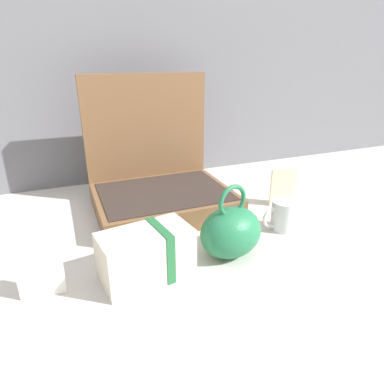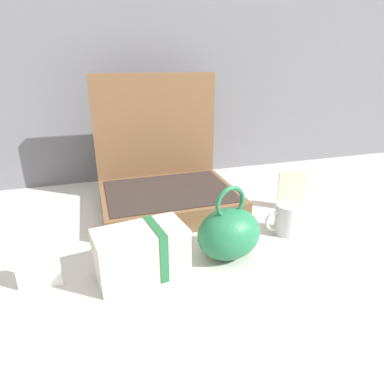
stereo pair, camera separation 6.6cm
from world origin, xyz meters
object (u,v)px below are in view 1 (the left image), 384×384
at_px(cream_toiletry_bag, 148,254).
at_px(info_card_left, 40,271).
at_px(open_suitcase, 159,181).
at_px(teal_pouch_handbag, 231,231).
at_px(coffee_mug, 283,215).
at_px(poster_card_right, 283,187).

height_order(cream_toiletry_bag, info_card_left, info_card_left).
relative_size(open_suitcase, teal_pouch_handbag, 2.22).
bearing_deg(open_suitcase, teal_pouch_handbag, -77.92).
bearing_deg(cream_toiletry_bag, info_card_left, 176.34).
bearing_deg(cream_toiletry_bag, coffee_mug, 9.46).
distance_m(coffee_mug, poster_card_right, 0.18).
distance_m(open_suitcase, teal_pouch_handbag, 0.37).
height_order(teal_pouch_handbag, cream_toiletry_bag, teal_pouch_handbag).
relative_size(open_suitcase, cream_toiletry_bag, 1.97).
distance_m(cream_toiletry_bag, coffee_mug, 0.43).
xyz_separation_m(open_suitcase, coffee_mug, (0.28, -0.30, -0.04)).
relative_size(teal_pouch_handbag, poster_card_right, 1.51).
bearing_deg(coffee_mug, poster_card_right, 54.12).
xyz_separation_m(info_card_left, poster_card_right, (0.75, 0.20, 0.00)).
height_order(open_suitcase, teal_pouch_handbag, open_suitcase).
relative_size(teal_pouch_handbag, coffee_mug, 1.75).
xyz_separation_m(teal_pouch_handbag, coffee_mug, (0.21, 0.06, -0.02)).
distance_m(teal_pouch_handbag, poster_card_right, 0.37).
xyz_separation_m(open_suitcase, info_card_left, (-0.36, -0.35, -0.02)).
bearing_deg(poster_card_right, info_card_left, -156.74).
distance_m(teal_pouch_handbag, info_card_left, 0.44).
bearing_deg(poster_card_right, open_suitcase, 166.74).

